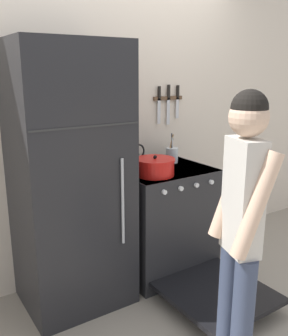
{
  "coord_description": "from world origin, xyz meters",
  "views": [
    {
      "loc": [
        -1.48,
        -2.74,
        1.7
      ],
      "look_at": [
        0.01,
        -0.47,
        0.99
      ],
      "focal_mm": 40.0,
      "sensor_mm": 36.0,
      "label": 1
    }
  ],
  "objects_px": {
    "utensil_jar": "(172,155)",
    "refrigerator": "(70,180)",
    "tea_kettle": "(139,161)",
    "person": "(241,228)",
    "dutch_oven_pot": "(155,167)",
    "stove_range": "(165,222)"
  },
  "relations": [
    {
      "from": "refrigerator",
      "to": "person",
      "type": "relative_size",
      "value": 1.17
    },
    {
      "from": "dutch_oven_pot",
      "to": "tea_kettle",
      "type": "relative_size",
      "value": 1.71
    },
    {
      "from": "tea_kettle",
      "to": "person",
      "type": "xyz_separation_m",
      "value": [
        -0.24,
        -1.35,
        -0.05
      ]
    },
    {
      "from": "utensil_jar",
      "to": "dutch_oven_pot",
      "type": "bearing_deg",
      "value": -144.33
    },
    {
      "from": "tea_kettle",
      "to": "utensil_jar",
      "type": "relative_size",
      "value": 0.79
    },
    {
      "from": "utensil_jar",
      "to": "tea_kettle",
      "type": "bearing_deg",
      "value": -178.92
    },
    {
      "from": "tea_kettle",
      "to": "person",
      "type": "distance_m",
      "value": 1.37
    },
    {
      "from": "stove_range",
      "to": "person",
      "type": "relative_size",
      "value": 0.85
    },
    {
      "from": "person",
      "to": "tea_kettle",
      "type": "bearing_deg",
      "value": 8.08
    },
    {
      "from": "dutch_oven_pot",
      "to": "utensil_jar",
      "type": "distance_m",
      "value": 0.45
    },
    {
      "from": "refrigerator",
      "to": "utensil_jar",
      "type": "bearing_deg",
      "value": 7.57
    },
    {
      "from": "stove_range",
      "to": "utensil_jar",
      "type": "relative_size",
      "value": 5.27
    },
    {
      "from": "stove_range",
      "to": "utensil_jar",
      "type": "height_order",
      "value": "utensil_jar"
    },
    {
      "from": "tea_kettle",
      "to": "utensil_jar",
      "type": "distance_m",
      "value": 0.35
    },
    {
      "from": "tea_kettle",
      "to": "person",
      "type": "bearing_deg",
      "value": -100.29
    },
    {
      "from": "refrigerator",
      "to": "tea_kettle",
      "type": "bearing_deg",
      "value": 11.0
    },
    {
      "from": "refrigerator",
      "to": "person",
      "type": "distance_m",
      "value": 1.29
    },
    {
      "from": "dutch_oven_pot",
      "to": "utensil_jar",
      "type": "height_order",
      "value": "utensil_jar"
    },
    {
      "from": "stove_range",
      "to": "dutch_oven_pot",
      "type": "distance_m",
      "value": 0.56
    },
    {
      "from": "utensil_jar",
      "to": "refrigerator",
      "type": "bearing_deg",
      "value": -172.43
    },
    {
      "from": "person",
      "to": "refrigerator",
      "type": "bearing_deg",
      "value": 37.02
    },
    {
      "from": "person",
      "to": "dutch_oven_pot",
      "type": "bearing_deg",
      "value": 6.43
    }
  ]
}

